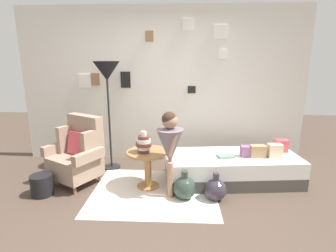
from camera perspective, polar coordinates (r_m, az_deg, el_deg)
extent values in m
plane|color=#4C3D33|center=(3.19, -3.71, -19.29)|extent=(12.00, 12.00, 0.00)
cube|color=silver|center=(4.63, -1.28, 8.47)|extent=(4.80, 0.10, 2.60)
cube|color=white|center=(4.84, -17.22, 9.13)|extent=(0.21, 0.02, 0.22)
cube|color=beige|center=(4.84, -17.24, 9.13)|extent=(0.17, 0.01, 0.18)
cube|color=olive|center=(4.58, -3.97, 18.52)|extent=(0.13, 0.02, 0.17)
cube|color=silver|center=(4.58, -3.98, 18.52)|extent=(0.10, 0.01, 0.13)
cube|color=white|center=(4.57, 4.20, 20.71)|extent=(0.15, 0.02, 0.19)
cube|color=gray|center=(4.57, 4.20, 20.72)|extent=(0.12, 0.01, 0.14)
cube|color=black|center=(4.57, 5.05, 7.74)|extent=(0.13, 0.02, 0.12)
cube|color=slate|center=(4.57, 5.05, 7.73)|extent=(0.10, 0.01, 0.09)
cube|color=black|center=(4.65, -9.00, 9.70)|extent=(0.16, 0.02, 0.27)
cube|color=#60605A|center=(4.64, -9.01, 9.69)|extent=(0.13, 0.01, 0.21)
cube|color=white|center=(4.60, 11.10, 19.07)|extent=(0.22, 0.02, 0.21)
cube|color=gray|center=(4.60, 11.11, 19.08)|extent=(0.17, 0.01, 0.17)
cube|color=olive|center=(4.78, -15.18, 9.60)|extent=(0.15, 0.02, 0.21)
cube|color=silver|center=(4.78, -15.20, 9.59)|extent=(0.12, 0.01, 0.16)
cube|color=white|center=(4.59, 11.58, 14.73)|extent=(0.14, 0.02, 0.15)
cube|color=slate|center=(4.59, 11.59, 14.73)|extent=(0.11, 0.01, 0.11)
cube|color=silver|center=(3.75, -2.94, -13.75)|extent=(1.66, 1.40, 0.01)
cylinder|color=olive|center=(4.23, -23.36, -10.73)|extent=(0.04, 0.04, 0.12)
cylinder|color=olive|center=(3.87, -19.23, -12.70)|extent=(0.04, 0.04, 0.12)
cylinder|color=olive|center=(4.47, -18.59, -8.96)|extent=(0.04, 0.04, 0.12)
cylinder|color=olive|center=(4.13, -14.30, -10.60)|extent=(0.04, 0.04, 0.12)
cube|color=gray|center=(4.09, -19.12, -8.02)|extent=(0.80, 0.78, 0.30)
cube|color=gray|center=(4.09, -17.09, -1.55)|extent=(0.59, 0.42, 0.55)
cube|color=gray|center=(4.23, -20.66, -2.49)|extent=(0.22, 0.31, 0.39)
cube|color=gray|center=(3.84, -15.96, -3.76)|extent=(0.22, 0.31, 0.39)
cube|color=gray|center=(4.26, -22.35, -4.28)|extent=(0.33, 0.48, 0.14)
cube|color=gray|center=(3.76, -16.47, -6.18)|extent=(0.33, 0.48, 0.14)
cube|color=#D64C56|center=(4.04, -18.39, -3.53)|extent=(0.39, 0.32, 0.33)
cube|color=#4C4742|center=(4.12, 13.21, -10.10)|extent=(1.97, 0.98, 0.18)
cube|color=white|center=(4.05, 13.37, -7.51)|extent=(1.97, 0.98, 0.22)
cube|color=#D64C56|center=(4.36, 22.89, -3.89)|extent=(0.19, 0.13, 0.18)
cube|color=beige|center=(4.08, 21.75, -4.90)|extent=(0.20, 0.14, 0.19)
cube|color=tan|center=(4.01, 18.53, -5.11)|extent=(0.22, 0.13, 0.17)
cube|color=gray|center=(3.99, 16.43, -5.16)|extent=(0.18, 0.14, 0.15)
cylinder|color=#9E7042|center=(3.89, -4.23, -12.60)|extent=(0.32, 0.32, 0.02)
cylinder|color=#9E7042|center=(3.78, -4.29, -9.23)|extent=(0.10, 0.10, 0.48)
cylinder|color=#9E7042|center=(3.69, -4.37, -5.59)|extent=(0.58, 0.58, 0.03)
cylinder|color=brown|center=(3.64, -5.14, -5.24)|extent=(0.15, 0.15, 0.05)
cylinder|color=white|center=(3.63, -5.15, -4.54)|extent=(0.18, 0.18, 0.05)
cylinder|color=brown|center=(3.61, -5.17, -3.84)|extent=(0.21, 0.21, 0.05)
cylinder|color=white|center=(3.60, -5.19, -3.14)|extent=(0.18, 0.18, 0.05)
cylinder|color=brown|center=(3.58, -5.20, -2.43)|extent=(0.15, 0.15, 0.05)
cylinder|color=white|center=(3.57, -5.22, -1.61)|extent=(0.07, 0.07, 0.06)
cylinder|color=black|center=(4.60, -11.85, -8.50)|extent=(0.28, 0.28, 0.02)
cylinder|color=black|center=(4.35, -12.39, 1.56)|extent=(0.03, 0.03, 1.63)
cone|color=black|center=(4.26, -12.92, 11.32)|extent=(0.40, 0.40, 0.29)
cylinder|color=#A37A60|center=(3.51, 0.49, -11.48)|extent=(0.07, 0.07, 0.48)
cylinder|color=#A37A60|center=(3.60, 0.31, -10.80)|extent=(0.07, 0.07, 0.48)
cone|color=slate|center=(3.39, 0.41, -4.46)|extent=(0.34, 0.34, 0.46)
cylinder|color=slate|center=(3.34, 0.42, -1.99)|extent=(0.17, 0.17, 0.17)
cylinder|color=#A37A60|center=(3.26, 1.00, -4.03)|extent=(0.13, 0.07, 0.31)
cylinder|color=#A37A60|center=(3.49, 0.52, -2.81)|extent=(0.13, 0.07, 0.31)
sphere|color=#A37A60|center=(3.30, 0.42, 1.08)|extent=(0.19, 0.19, 0.19)
sphere|color=#38281E|center=(3.29, 0.25, 1.49)|extent=(0.18, 0.18, 0.18)
cube|color=gray|center=(3.91, 12.11, -6.28)|extent=(0.25, 0.20, 0.03)
sphere|color=#2D3D33|center=(3.53, 3.51, -13.01)|extent=(0.29, 0.29, 0.29)
cylinder|color=#2D3D33|center=(3.45, 3.56, -10.25)|extent=(0.08, 0.08, 0.09)
sphere|color=#332D38|center=(3.55, 10.06, -13.17)|extent=(0.28, 0.28, 0.28)
cylinder|color=#332D38|center=(3.47, 10.19, -10.52)|extent=(0.08, 0.08, 0.09)
cylinder|color=black|center=(3.98, -25.25, -11.28)|extent=(0.28, 0.28, 0.28)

